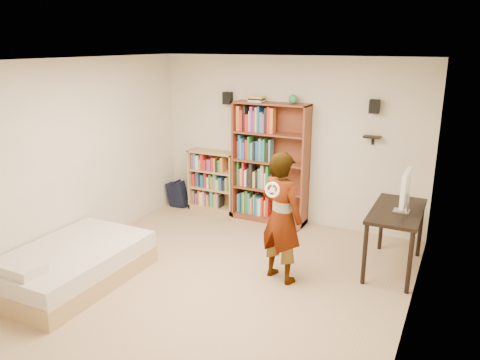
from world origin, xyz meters
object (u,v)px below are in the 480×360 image
(tall_bookshelf, at_px, (270,163))
(low_bookshelf, at_px, (213,181))
(daybed, at_px, (72,261))
(computer_desk, at_px, (394,240))
(person, at_px, (281,217))

(tall_bookshelf, relative_size, low_bookshelf, 1.84)
(tall_bookshelf, bearing_deg, daybed, -114.53)
(tall_bookshelf, distance_m, daybed, 3.42)
(tall_bookshelf, relative_size, daybed, 1.05)
(computer_desk, height_order, daybed, computer_desk)
(computer_desk, bearing_deg, daybed, -149.12)
(tall_bookshelf, distance_m, computer_desk, 2.41)
(tall_bookshelf, relative_size, person, 1.19)
(tall_bookshelf, distance_m, low_bookshelf, 1.18)
(daybed, bearing_deg, low_bookshelf, 84.52)
(daybed, relative_size, person, 1.14)
(low_bookshelf, distance_m, computer_desk, 3.38)
(computer_desk, xyz_separation_m, daybed, (-3.54, -2.12, -0.14))
(computer_desk, relative_size, daybed, 0.65)
(low_bookshelf, height_order, daybed, low_bookshelf)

